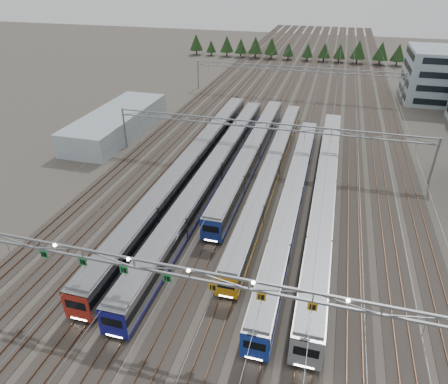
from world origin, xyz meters
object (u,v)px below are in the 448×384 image
(train_e, at_px, (292,196))
(west_shed, at_px, (117,123))
(train_d, at_px, (272,168))
(train_a, at_px, (190,165))
(gantry_near, at_px, (189,276))
(train_f, at_px, (325,190))
(gantry_far, at_px, (296,72))
(gantry_mid, at_px, (266,130))
(train_b, at_px, (213,172))
(train_c, at_px, (252,152))

(train_e, distance_m, west_shed, 45.19)
(train_d, bearing_deg, train_a, -165.94)
(train_e, xyz_separation_m, gantry_near, (-6.80, -25.76, 5.04))
(train_d, xyz_separation_m, west_shed, (-35.64, 11.83, 0.41))
(train_e, height_order, train_f, train_f)
(train_a, height_order, gantry_far, gantry_far)
(gantry_mid, bearing_deg, train_d, -67.49)
(train_b, xyz_separation_m, gantry_near, (6.70, -29.83, 4.88))
(gantry_near, distance_m, gantry_far, 85.12)
(train_d, relative_size, gantry_far, 1.07)
(train_c, height_order, gantry_near, gantry_near)
(gantry_far, xyz_separation_m, west_shed, (-33.39, -38.60, -4.03))
(train_c, height_order, train_d, train_c)
(gantry_near, height_order, gantry_mid, gantry_near)
(gantry_mid, distance_m, west_shed, 34.23)
(train_d, distance_m, train_e, 10.00)
(train_f, bearing_deg, train_d, 145.71)
(train_b, relative_size, gantry_mid, 1.18)
(train_d, bearing_deg, train_f, -34.29)
(train_d, height_order, gantry_far, gantry_far)
(train_c, bearing_deg, train_f, -39.25)
(train_b, distance_m, gantry_mid, 13.00)
(gantry_mid, height_order, west_shed, gantry_mid)
(train_f, xyz_separation_m, gantry_mid, (-11.25, 11.57, 4.14))
(train_f, bearing_deg, train_e, -148.19)
(train_e, xyz_separation_m, train_f, (4.50, 2.79, 0.20))
(train_e, bearing_deg, train_f, 31.81)
(train_d, xyz_separation_m, train_f, (9.00, -6.14, 0.30))
(train_c, height_order, west_shed, west_shed)
(gantry_near, bearing_deg, train_e, 75.22)
(gantry_near, relative_size, west_shed, 1.88)
(train_a, height_order, train_f, train_a)
(gantry_mid, bearing_deg, gantry_near, -90.07)
(west_shed, bearing_deg, train_d, -18.36)
(train_c, bearing_deg, west_shed, 167.44)
(train_c, distance_m, gantry_far, 45.79)
(train_f, relative_size, gantry_near, 1.08)
(gantry_far, bearing_deg, train_a, -101.81)
(train_c, distance_m, train_d, 6.65)
(train_a, height_order, train_b, train_a)
(train_b, bearing_deg, train_a, 161.80)
(train_d, xyz_separation_m, gantry_far, (-2.25, 50.43, 4.44))
(train_c, relative_size, train_d, 0.86)
(train_b, relative_size, west_shed, 2.22)
(train_a, xyz_separation_m, train_f, (22.50, -2.76, -0.02))
(train_b, distance_m, train_c, 10.74)
(gantry_mid, bearing_deg, west_shed, 169.15)
(train_a, relative_size, gantry_far, 1.20)
(train_d, distance_m, train_f, 10.90)
(gantry_mid, bearing_deg, train_e, -64.82)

